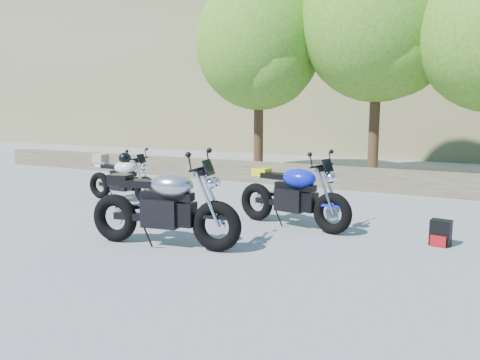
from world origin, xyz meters
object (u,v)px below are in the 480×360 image
white_bike (121,177)px  blue_bike (293,196)px  backpack (440,233)px  silver_bike (165,207)px

white_bike → blue_bike: blue_bike is taller
white_bike → blue_bike: size_ratio=0.89×
white_bike → backpack: 6.07m
silver_bike → backpack: silver_bike is taller
blue_bike → backpack: blue_bike is taller
blue_bike → silver_bike: bearing=-109.8°
backpack → silver_bike: bearing=-142.8°
silver_bike → backpack: size_ratio=6.21×
silver_bike → blue_bike: 2.15m
silver_bike → backpack: (3.28, 1.81, -0.37)m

